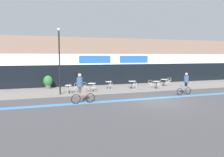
# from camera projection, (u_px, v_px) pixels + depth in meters

# --- Properties ---
(ground_plane) EXTENTS (120.00, 120.00, 0.00)m
(ground_plane) POSITION_uv_depth(u_px,v_px,m) (159.00, 102.00, 16.70)
(ground_plane) COLOR #424244
(sidewalk_slab) EXTENTS (40.00, 5.50, 0.12)m
(sidewalk_slab) POSITION_uv_depth(u_px,v_px,m) (123.00, 88.00, 23.52)
(sidewalk_slab) COLOR slate
(sidewalk_slab) RESTS_ON ground
(storefront_facade) EXTENTS (40.00, 4.06, 5.61)m
(storefront_facade) POSITION_uv_depth(u_px,v_px,m) (110.00, 62.00, 27.69)
(storefront_facade) COLOR #7F6656
(storefront_facade) RESTS_ON ground
(bike_lane_stripe) EXTENTS (36.00, 0.70, 0.01)m
(bike_lane_stripe) POSITION_uv_depth(u_px,v_px,m) (150.00, 98.00, 17.98)
(bike_lane_stripe) COLOR #3D7AB7
(bike_lane_stripe) RESTS_ON ground
(bistro_table_0) EXTENTS (0.62, 0.62, 0.72)m
(bistro_table_0) POSITION_uv_depth(u_px,v_px,m) (68.00, 87.00, 19.97)
(bistro_table_0) COLOR black
(bistro_table_0) RESTS_ON sidewalk_slab
(bistro_table_1) EXTENTS (0.77, 0.77, 0.78)m
(bistro_table_1) POSITION_uv_depth(u_px,v_px,m) (92.00, 85.00, 20.93)
(bistro_table_1) COLOR black
(bistro_table_1) RESTS_ON sidewalk_slab
(bistro_table_2) EXTENTS (0.67, 0.67, 0.73)m
(bistro_table_2) POSITION_uv_depth(u_px,v_px,m) (109.00, 84.00, 22.75)
(bistro_table_2) COLOR black
(bistro_table_2) RESTS_ON sidewalk_slab
(bistro_table_3) EXTENTS (0.77, 0.77, 0.77)m
(bistro_table_3) POSITION_uv_depth(u_px,v_px,m) (132.00, 83.00, 22.79)
(bistro_table_3) COLOR black
(bistro_table_3) RESTS_ON sidewalk_slab
(bistro_table_4) EXTENTS (0.75, 0.75, 0.74)m
(bistro_table_4) POSITION_uv_depth(u_px,v_px,m) (156.00, 83.00, 22.94)
(bistro_table_4) COLOR black
(bistro_table_4) RESTS_ON sidewalk_slab
(bistro_table_5) EXTENTS (0.77, 0.77, 0.73)m
(bistro_table_5) POSITION_uv_depth(u_px,v_px,m) (164.00, 81.00, 24.97)
(bistro_table_5) COLOR black
(bistro_table_5) RESTS_ON sidewalk_slab
(cafe_chair_0_near) EXTENTS (0.44, 0.59, 0.90)m
(cafe_chair_0_near) POSITION_uv_depth(u_px,v_px,m) (69.00, 88.00, 19.39)
(cafe_chair_0_near) COLOR #B7B2AD
(cafe_chair_0_near) RESTS_ON sidewalk_slab
(cafe_chair_0_side) EXTENTS (0.59, 0.44, 0.90)m
(cafe_chair_0_side) POSITION_uv_depth(u_px,v_px,m) (75.00, 87.00, 20.17)
(cafe_chair_0_side) COLOR #B7B2AD
(cafe_chair_0_side) RESTS_ON sidewalk_slab
(cafe_chair_1_near) EXTENTS (0.40, 0.58, 0.90)m
(cafe_chair_1_near) POSITION_uv_depth(u_px,v_px,m) (93.00, 87.00, 20.34)
(cafe_chair_1_near) COLOR #B7B2AD
(cafe_chair_1_near) RESTS_ON sidewalk_slab
(cafe_chair_1_side) EXTENTS (0.59, 0.44, 0.90)m
(cafe_chair_1_side) POSITION_uv_depth(u_px,v_px,m) (85.00, 86.00, 20.72)
(cafe_chair_1_side) COLOR #B7B2AD
(cafe_chair_1_side) RESTS_ON sidewalk_slab
(cafe_chair_2_near) EXTENTS (0.44, 0.59, 0.90)m
(cafe_chair_2_near) POSITION_uv_depth(u_px,v_px,m) (110.00, 84.00, 22.16)
(cafe_chair_2_near) COLOR #B7B2AD
(cafe_chair_2_near) RESTS_ON sidewalk_slab
(cafe_chair_3_near) EXTENTS (0.43, 0.59, 0.90)m
(cafe_chair_3_near) POSITION_uv_depth(u_px,v_px,m) (135.00, 84.00, 22.21)
(cafe_chair_3_near) COLOR #B7B2AD
(cafe_chair_3_near) RESTS_ON sidewalk_slab
(cafe_chair_4_near) EXTENTS (0.41, 0.58, 0.90)m
(cafe_chair_4_near) POSITION_uv_depth(u_px,v_px,m) (159.00, 84.00, 22.35)
(cafe_chair_4_near) COLOR #B7B2AD
(cafe_chair_4_near) RESTS_ON sidewalk_slab
(cafe_chair_4_side) EXTENTS (0.60, 0.45, 0.90)m
(cafe_chair_4_side) POSITION_uv_depth(u_px,v_px,m) (151.00, 84.00, 22.75)
(cafe_chair_4_side) COLOR #B7B2AD
(cafe_chair_4_side) RESTS_ON sidewalk_slab
(cafe_chair_5_near) EXTENTS (0.45, 0.60, 0.90)m
(cafe_chair_5_near) POSITION_uv_depth(u_px,v_px,m) (167.00, 82.00, 24.38)
(cafe_chair_5_near) COLOR #B7B2AD
(cafe_chair_5_near) RESTS_ON sidewalk_slab
(cafe_chair_5_side) EXTENTS (0.59, 0.44, 0.90)m
(cafe_chair_5_side) POSITION_uv_depth(u_px,v_px,m) (169.00, 81.00, 25.16)
(cafe_chair_5_side) COLOR #B7B2AD
(cafe_chair_5_side) RESTS_ON sidewalk_slab
(planter_pot) EXTENTS (0.95, 0.95, 1.36)m
(planter_pot) POSITION_uv_depth(u_px,v_px,m) (48.00, 82.00, 22.70)
(planter_pot) COLOR #4C4C51
(planter_pot) RESTS_ON sidewalk_slab
(lamp_post) EXTENTS (0.26, 0.26, 5.77)m
(lamp_post) POSITION_uv_depth(u_px,v_px,m) (59.00, 57.00, 18.89)
(lamp_post) COLOR black
(lamp_post) RESTS_ON sidewalk_slab
(cyclist_0) EXTENTS (1.63, 0.53, 1.99)m
(cyclist_0) POSITION_uv_depth(u_px,v_px,m) (186.00, 82.00, 19.72)
(cyclist_0) COLOR black
(cyclist_0) RESTS_ON ground
(cyclist_1) EXTENTS (1.80, 0.53, 2.22)m
(cyclist_1) POSITION_uv_depth(u_px,v_px,m) (81.00, 86.00, 16.03)
(cyclist_1) COLOR black
(cyclist_1) RESTS_ON ground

